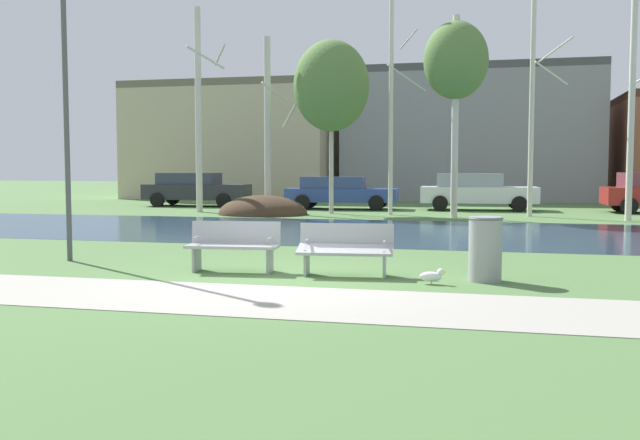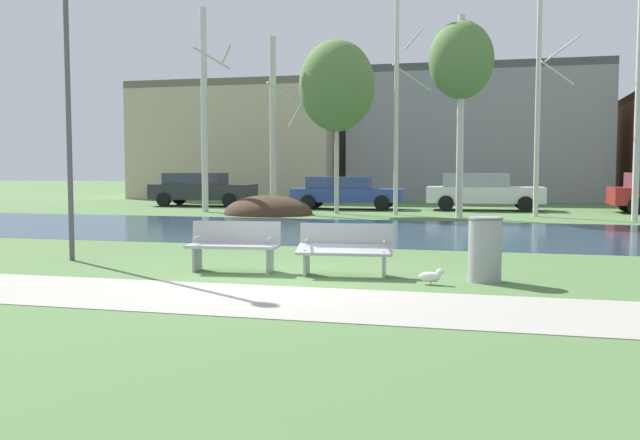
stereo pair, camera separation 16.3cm
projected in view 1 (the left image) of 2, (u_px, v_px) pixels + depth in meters
ground_plane at (376, 228)px, 21.29m from camera, size 120.00×120.00×0.00m
paved_path_strip at (239, 299)px, 9.87m from camera, size 60.00×2.28×0.01m
river_band at (370, 231)px, 20.26m from camera, size 80.00×8.41×0.01m
soil_mound at (263, 215)px, 27.34m from camera, size 3.45×3.10×1.49m
bench_left at (233, 245)px, 12.46m from camera, size 1.65×0.72×0.87m
bench_right at (346, 248)px, 11.99m from camera, size 1.65×0.72×0.87m
trash_bin at (485, 248)px, 11.41m from camera, size 0.55×0.55×1.03m
seagull at (432, 276)px, 11.12m from camera, size 0.42×0.15×0.25m
streetlamp at (65, 65)px, 13.64m from camera, size 0.32×0.32×5.69m
birch_far_left at (199, 108)px, 28.57m from camera, size 1.39×2.45×8.14m
birch_left at (268, 124)px, 28.14m from camera, size 1.40×2.14×6.90m
birch_center_left at (331, 86)px, 27.56m from camera, size 2.93×2.93×6.71m
birch_center at (392, 92)px, 26.84m from camera, size 1.43×2.33×9.18m
birch_center_right at (456, 62)px, 25.27m from camera, size 2.28×2.28×7.16m
birch_right at (533, 97)px, 25.95m from camera, size 1.48×2.60×8.56m
birch_far_right at (633, 96)px, 23.93m from camera, size 1.44×2.26×8.30m
parked_van_nearest_dark at (195, 189)px, 33.18m from camera, size 4.87×2.32×1.54m
parked_sedan_second_blue at (340, 192)px, 30.79m from camera, size 4.84×2.19×1.39m
parked_hatch_third_white at (476, 191)px, 30.05m from camera, size 4.89×2.25×1.54m
building_beige_block at (243, 142)px, 42.75m from camera, size 11.69×8.77×6.59m
building_grey_warehouse at (471, 135)px, 40.30m from camera, size 13.61×7.34×7.22m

